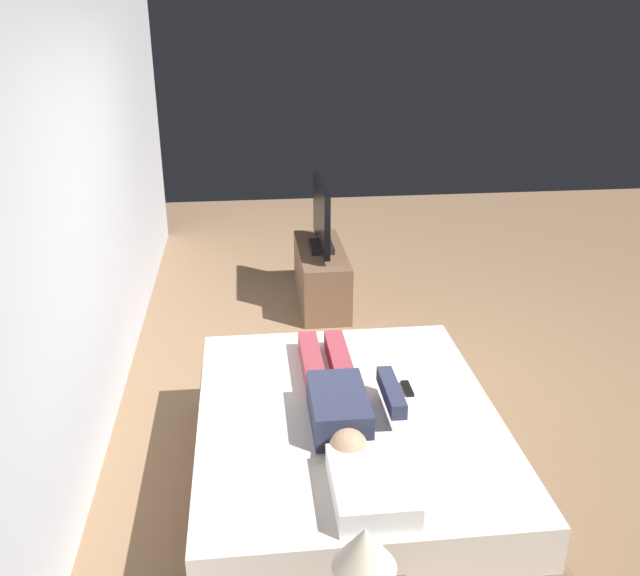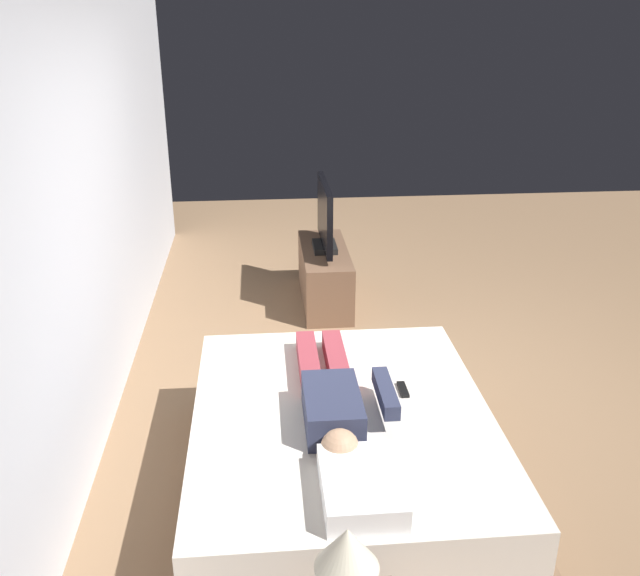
# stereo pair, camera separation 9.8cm
# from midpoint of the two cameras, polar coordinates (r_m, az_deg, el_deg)

# --- Properties ---
(ground_plane) EXTENTS (10.00, 10.00, 0.00)m
(ground_plane) POSITION_cam_midpoint_polar(r_m,az_deg,el_deg) (4.92, 6.93, -8.23)
(ground_plane) COLOR #8C6B4C
(back_wall) EXTENTS (6.40, 0.10, 2.80)m
(back_wall) POSITION_cam_midpoint_polar(r_m,az_deg,el_deg) (4.76, -17.25, 8.13)
(back_wall) COLOR silver
(back_wall) RESTS_ON ground
(bed) EXTENTS (1.98, 1.63, 0.54)m
(bed) POSITION_cam_midpoint_polar(r_m,az_deg,el_deg) (3.80, 2.57, -13.71)
(bed) COLOR brown
(bed) RESTS_ON ground
(pillow) EXTENTS (0.48, 0.34, 0.12)m
(pillow) POSITION_cam_midpoint_polar(r_m,az_deg,el_deg) (3.07, 4.37, -16.08)
(pillow) COLOR white
(pillow) RESTS_ON bed
(person) EXTENTS (1.26, 0.46, 0.18)m
(person) POSITION_cam_midpoint_polar(r_m,az_deg,el_deg) (3.62, 1.83, -8.94)
(person) COLOR #2D334C
(person) RESTS_ON bed
(remote) EXTENTS (0.15, 0.04, 0.02)m
(remote) POSITION_cam_midpoint_polar(r_m,az_deg,el_deg) (3.85, 7.61, -8.32)
(remote) COLOR black
(remote) RESTS_ON bed
(tv_stand) EXTENTS (1.10, 0.40, 0.50)m
(tv_stand) POSITION_cam_midpoint_polar(r_m,az_deg,el_deg) (6.12, 0.84, 1.01)
(tv_stand) COLOR brown
(tv_stand) RESTS_ON ground
(tv) EXTENTS (0.88, 0.20, 0.59)m
(tv) POSITION_cam_midpoint_polar(r_m,az_deg,el_deg) (5.94, 0.87, 5.81)
(tv) COLOR black
(tv) RESTS_ON tv_stand
(lamp) EXTENTS (0.22, 0.22, 0.42)m
(lamp) POSITION_cam_midpoint_polar(r_m,az_deg,el_deg) (2.43, 3.48, -20.85)
(lamp) COLOR #59595B
(lamp) RESTS_ON nightstand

